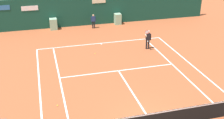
{
  "coord_description": "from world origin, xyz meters",
  "views": [
    {
      "loc": [
        -4.91,
        -10.14,
        8.82
      ],
      "look_at": [
        -0.4,
        6.61,
        0.8
      ],
      "focal_mm": 45.4,
      "sensor_mm": 36.0,
      "label": 1
    }
  ],
  "objects_px": {
    "tennis_ball_mid_court": "(57,105)",
    "player_on_baseline": "(148,38)",
    "ball_kid_centre_post": "(93,20)",
    "tennis_ball_by_sideline": "(95,53)"
  },
  "relations": [
    {
      "from": "player_on_baseline",
      "to": "tennis_ball_mid_court",
      "type": "distance_m",
      "value": 10.04
    },
    {
      "from": "player_on_baseline",
      "to": "tennis_ball_mid_court",
      "type": "relative_size",
      "value": 26.09
    },
    {
      "from": "ball_kid_centre_post",
      "to": "tennis_ball_mid_court",
      "type": "height_order",
      "value": "ball_kid_centre_post"
    },
    {
      "from": "player_on_baseline",
      "to": "tennis_ball_by_sideline",
      "type": "bearing_deg",
      "value": 9.47
    },
    {
      "from": "player_on_baseline",
      "to": "ball_kid_centre_post",
      "type": "relative_size",
      "value": 1.28
    },
    {
      "from": "tennis_ball_by_sideline",
      "to": "player_on_baseline",
      "type": "bearing_deg",
      "value": -1.61
    },
    {
      "from": "ball_kid_centre_post",
      "to": "tennis_ball_by_sideline",
      "type": "height_order",
      "value": "ball_kid_centre_post"
    },
    {
      "from": "tennis_ball_mid_court",
      "to": "tennis_ball_by_sideline",
      "type": "xyz_separation_m",
      "value": [
        3.47,
        6.43,
        0.0
      ]
    },
    {
      "from": "player_on_baseline",
      "to": "ball_kid_centre_post",
      "type": "distance_m",
      "value": 7.02
    },
    {
      "from": "tennis_ball_mid_court",
      "to": "player_on_baseline",
      "type": "bearing_deg",
      "value": 39.15
    }
  ]
}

